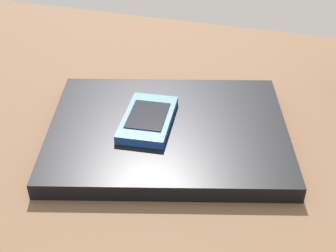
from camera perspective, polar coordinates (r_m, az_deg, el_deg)
name	(u,v)px	position (r cm, az deg, el deg)	size (l,w,h in cm)	color
desk_surface	(150,152)	(62.34, -2.24, -3.20)	(120.00, 80.00, 3.00)	brown
laptop_closed	(168,132)	(61.59, 0.00, -0.70)	(30.79, 23.65, 2.14)	black
cell_phone_on_laptop	(148,119)	(61.13, -2.46, 0.86)	(7.09, 11.02, 1.26)	#1E479E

